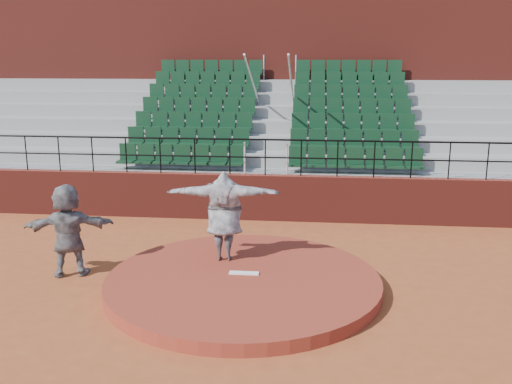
# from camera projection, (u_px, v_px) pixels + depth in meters

# --- Properties ---
(ground) EXTENTS (90.00, 90.00, 0.00)m
(ground) POSITION_uv_depth(u_px,v_px,m) (243.00, 288.00, 11.47)
(ground) COLOR #964521
(ground) RESTS_ON ground
(pitchers_mound) EXTENTS (5.50, 5.50, 0.25)m
(pitchers_mound) POSITION_uv_depth(u_px,v_px,m) (243.00, 282.00, 11.44)
(pitchers_mound) COLOR maroon
(pitchers_mound) RESTS_ON ground
(pitching_rubber) EXTENTS (0.60, 0.15, 0.03)m
(pitching_rubber) POSITION_uv_depth(u_px,v_px,m) (244.00, 273.00, 11.56)
(pitching_rubber) COLOR white
(pitching_rubber) RESTS_ON pitchers_mound
(boundary_wall) EXTENTS (24.00, 0.30, 1.30)m
(boundary_wall) POSITION_uv_depth(u_px,v_px,m) (265.00, 197.00, 16.16)
(boundary_wall) COLOR maroon
(boundary_wall) RESTS_ON ground
(wall_railing) EXTENTS (24.04, 0.05, 1.03)m
(wall_railing) POSITION_uv_depth(u_px,v_px,m) (265.00, 149.00, 15.84)
(wall_railing) COLOR black
(wall_railing) RESTS_ON boundary_wall
(seating_deck) EXTENTS (24.00, 5.97, 4.63)m
(seating_deck) POSITION_uv_depth(u_px,v_px,m) (275.00, 149.00, 19.50)
(seating_deck) COLOR gray
(seating_deck) RESTS_ON ground
(press_box_facade) EXTENTS (24.00, 3.00, 7.10)m
(press_box_facade) POSITION_uv_depth(u_px,v_px,m) (282.00, 82.00, 22.84)
(press_box_facade) COLOR maroon
(press_box_facade) RESTS_ON ground
(pitcher) EXTENTS (2.43, 0.76, 1.95)m
(pitcher) POSITION_uv_depth(u_px,v_px,m) (224.00, 216.00, 12.19)
(pitcher) COLOR black
(pitcher) RESTS_ON pitchers_mound
(fielder) EXTENTS (1.94, 1.07, 1.99)m
(fielder) POSITION_uv_depth(u_px,v_px,m) (68.00, 230.00, 11.95)
(fielder) COLOR black
(fielder) RESTS_ON ground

